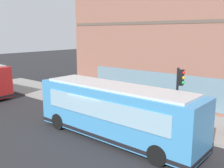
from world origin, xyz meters
TOP-DOWN VIEW (x-y plane):
  - ground at (0.00, 0.00)m, footprint 120.00×120.00m
  - sidewalk_curb at (4.98, 0.00)m, footprint 4.77×40.00m
  - building_corner at (11.34, 0.00)m, footprint 7.99×18.92m
  - city_bus_nearside at (0.12, -1.23)m, footprint 2.76×10.09m
  - traffic_light_near_corner at (2.96, -3.68)m, footprint 0.32×0.49m
  - fire_hydrant at (3.50, -0.95)m, footprint 0.35×0.35m
  - pedestrian_by_light_pole at (6.14, 5.39)m, footprint 0.32×0.32m

SIDE VIEW (x-z plane):
  - ground at x=0.00m, z-range 0.00..0.00m
  - sidewalk_curb at x=4.98m, z-range 0.00..0.15m
  - fire_hydrant at x=3.50m, z-range 0.14..0.88m
  - pedestrian_by_light_pole at x=6.14m, z-range 0.28..1.97m
  - city_bus_nearside at x=0.12m, z-range 0.02..3.09m
  - traffic_light_near_corner at x=2.96m, z-range 0.90..4.69m
  - building_corner at x=11.34m, z-range -0.01..12.08m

